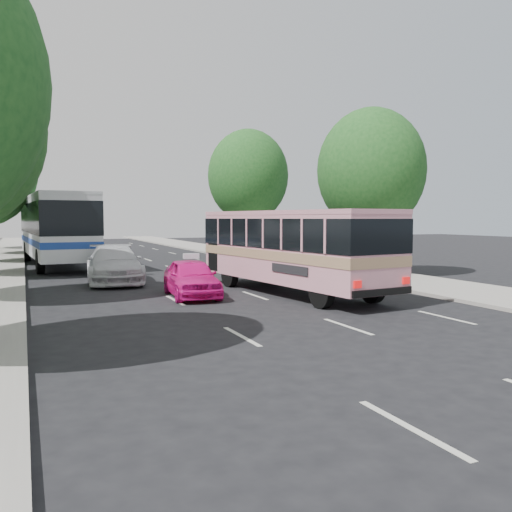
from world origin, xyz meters
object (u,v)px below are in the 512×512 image
tour_coach_front (55,224)px  tour_coach_rear (51,225)px  pink_taxi (191,278)px  white_pickup (114,264)px  pink_bus (291,242)px

tour_coach_front → tour_coach_rear: size_ratio=1.08×
pink_taxi → tour_coach_rear: size_ratio=0.31×
white_pickup → pink_bus: bearing=-43.1°
pink_bus → white_pickup: pink_bus is taller
tour_coach_front → pink_taxi: bearing=-79.9°
white_pickup → tour_coach_front: tour_coach_front is taller
pink_bus → tour_coach_rear: 28.67m
pink_bus → tour_coach_front: tour_coach_front is taller
tour_coach_rear → pink_bus: bearing=-82.1°
pink_bus → tour_coach_rear: tour_coach_rear is taller
tour_coach_rear → white_pickup: bearing=-92.1°
white_pickup → tour_coach_rear: bearing=99.0°
pink_taxi → tour_coach_rear: tour_coach_rear is taller
tour_coach_front → tour_coach_rear: (0.29, 11.93, -0.19)m
pink_bus → tour_coach_rear: bearing=96.8°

